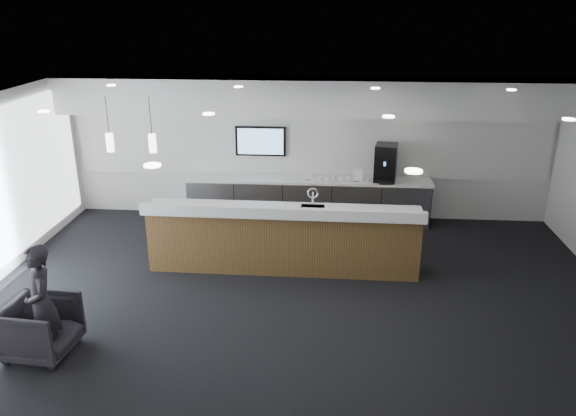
# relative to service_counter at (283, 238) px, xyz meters

# --- Properties ---
(ground) EXTENTS (10.00, 10.00, 0.00)m
(ground) POSITION_rel_service_counter_xyz_m (0.32, -1.37, -0.58)
(ground) COLOR black
(ground) RESTS_ON ground
(ceiling) EXTENTS (10.00, 8.00, 0.02)m
(ceiling) POSITION_rel_service_counter_xyz_m (0.32, -1.37, 2.42)
(ceiling) COLOR black
(ceiling) RESTS_ON back_wall
(back_wall) EXTENTS (10.00, 0.02, 3.00)m
(back_wall) POSITION_rel_service_counter_xyz_m (0.32, 2.63, 0.92)
(back_wall) COLOR silver
(back_wall) RESTS_ON ground
(soffit_bulkhead) EXTENTS (10.00, 0.90, 0.70)m
(soffit_bulkhead) POSITION_rel_service_counter_xyz_m (0.32, 2.18, 2.07)
(soffit_bulkhead) COLOR silver
(soffit_bulkhead) RESTS_ON back_wall
(alcove_panel) EXTENTS (9.80, 0.06, 1.40)m
(alcove_panel) POSITION_rel_service_counter_xyz_m (0.32, 2.60, 1.02)
(alcove_panel) COLOR silver
(alcove_panel) RESTS_ON back_wall
(back_credenza) EXTENTS (5.06, 0.66, 0.95)m
(back_credenza) POSITION_rel_service_counter_xyz_m (0.32, 2.27, -0.10)
(back_credenza) COLOR gray
(back_credenza) RESTS_ON ground
(wall_tv) EXTENTS (1.05, 0.08, 0.62)m
(wall_tv) POSITION_rel_service_counter_xyz_m (-0.68, 2.53, 1.07)
(wall_tv) COLOR black
(wall_tv) RESTS_ON back_wall
(pendant_left) EXTENTS (0.12, 0.12, 0.30)m
(pendant_left) POSITION_rel_service_counter_xyz_m (-2.08, -0.57, 1.67)
(pendant_left) COLOR beige
(pendant_left) RESTS_ON ceiling
(pendant_right) EXTENTS (0.12, 0.12, 0.30)m
(pendant_right) POSITION_rel_service_counter_xyz_m (-2.78, -0.57, 1.67)
(pendant_right) COLOR beige
(pendant_right) RESTS_ON ceiling
(ceiling_can_lights) EXTENTS (7.00, 5.00, 0.02)m
(ceiling_can_lights) POSITION_rel_service_counter_xyz_m (0.32, -1.37, 2.39)
(ceiling_can_lights) COLOR white
(ceiling_can_lights) RESTS_ON ceiling
(service_counter) EXTENTS (4.67, 0.83, 1.49)m
(service_counter) POSITION_rel_service_counter_xyz_m (0.00, 0.00, 0.00)
(service_counter) COLOR #4D3319
(service_counter) RESTS_ON ground
(coffee_machine) EXTENTS (0.50, 0.59, 0.75)m
(coffee_machine) POSITION_rel_service_counter_xyz_m (1.89, 2.25, 0.75)
(coffee_machine) COLOR black
(coffee_machine) RESTS_ON back_credenza
(info_sign_left) EXTENTS (0.15, 0.03, 0.20)m
(info_sign_left) POSITION_rel_service_counter_xyz_m (0.33, 2.16, 0.47)
(info_sign_left) COLOR white
(info_sign_left) RESTS_ON back_credenza
(info_sign_right) EXTENTS (0.19, 0.06, 0.26)m
(info_sign_right) POSITION_rel_service_counter_xyz_m (1.34, 2.14, 0.50)
(info_sign_right) COLOR white
(info_sign_right) RESTS_ON back_credenza
(armchair) EXTENTS (0.92, 0.90, 0.77)m
(armchair) POSITION_rel_service_counter_xyz_m (-2.96, -2.73, -0.19)
(armchair) COLOR black
(armchair) RESTS_ON ground
(lounge_guest) EXTENTS (0.64, 0.69, 1.59)m
(lounge_guest) POSITION_rel_service_counter_xyz_m (-2.83, -2.81, 0.22)
(lounge_guest) COLOR black
(lounge_guest) RESTS_ON ground
(cup_0) EXTENTS (0.09, 0.09, 0.08)m
(cup_0) POSITION_rel_service_counter_xyz_m (1.56, 2.16, 0.41)
(cup_0) COLOR white
(cup_0) RESTS_ON back_credenza
(cup_1) EXTENTS (0.13, 0.13, 0.08)m
(cup_1) POSITION_rel_service_counter_xyz_m (1.42, 2.16, 0.41)
(cup_1) COLOR white
(cup_1) RESTS_ON back_credenza
(cup_2) EXTENTS (0.11, 0.11, 0.08)m
(cup_2) POSITION_rel_service_counter_xyz_m (1.28, 2.16, 0.41)
(cup_2) COLOR white
(cup_2) RESTS_ON back_credenza
(cup_3) EXTENTS (0.12, 0.12, 0.08)m
(cup_3) POSITION_rel_service_counter_xyz_m (1.14, 2.16, 0.41)
(cup_3) COLOR white
(cup_3) RESTS_ON back_credenza
(cup_4) EXTENTS (0.12, 0.12, 0.08)m
(cup_4) POSITION_rel_service_counter_xyz_m (1.00, 2.16, 0.41)
(cup_4) COLOR white
(cup_4) RESTS_ON back_credenza
(cup_5) EXTENTS (0.10, 0.10, 0.08)m
(cup_5) POSITION_rel_service_counter_xyz_m (0.86, 2.16, 0.41)
(cup_5) COLOR white
(cup_5) RESTS_ON back_credenza
(cup_6) EXTENTS (0.13, 0.13, 0.08)m
(cup_6) POSITION_rel_service_counter_xyz_m (0.72, 2.16, 0.41)
(cup_6) COLOR white
(cup_6) RESTS_ON back_credenza
(cup_7) EXTENTS (0.10, 0.10, 0.08)m
(cup_7) POSITION_rel_service_counter_xyz_m (0.58, 2.16, 0.41)
(cup_7) COLOR white
(cup_7) RESTS_ON back_credenza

